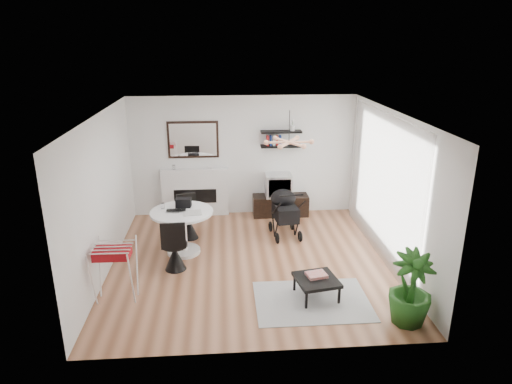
{
  "coord_description": "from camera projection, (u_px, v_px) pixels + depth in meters",
  "views": [
    {
      "loc": [
        -0.47,
        -7.44,
        3.89
      ],
      "look_at": [
        0.13,
        0.4,
        1.21
      ],
      "focal_mm": 32.0,
      "sensor_mm": 36.0,
      "label": 1
    }
  ],
  "objects": [
    {
      "name": "wall_back",
      "position": [
        243.0,
        156.0,
        10.24
      ],
      "size": [
        5.0,
        0.0,
        5.0
      ],
      "primitive_type": "plane",
      "rotation": [
        1.57,
        0.0,
        0.0
      ],
      "color": "white",
      "rests_on": "floor"
    },
    {
      "name": "black_bag",
      "position": [
        184.0,
        203.0,
        8.59
      ],
      "size": [
        0.3,
        0.2,
        0.17
      ],
      "primitive_type": "cube",
      "rotation": [
        0.0,
        0.0,
        -0.11
      ],
      "color": "black",
      "rests_on": "dining_table"
    },
    {
      "name": "shelf_upper",
      "position": [
        281.0,
        132.0,
        9.99
      ],
      "size": [
        0.9,
        0.25,
        0.04
      ],
      "primitive_type": "cube",
      "color": "black",
      "rests_on": "wall_back"
    },
    {
      "name": "chair_far",
      "position": [
        189.0,
        225.0,
        9.24
      ],
      "size": [
        0.46,
        0.47,
        0.89
      ],
      "rotation": [
        0.0,
        0.0,
        0.27
      ],
      "color": "black",
      "rests_on": "floor"
    },
    {
      "name": "tv_console",
      "position": [
        280.0,
        205.0,
        10.44
      ],
      "size": [
        1.25,
        0.44,
        0.47
      ],
      "primitive_type": "cube",
      "color": "black",
      "rests_on": "floor"
    },
    {
      "name": "coffee_table",
      "position": [
        317.0,
        280.0,
        7.1
      ],
      "size": [
        0.73,
        0.73,
        0.32
      ],
      "rotation": [
        0.0,
        0.0,
        0.18
      ],
      "color": "black",
      "rests_on": "rug"
    },
    {
      "name": "newspaper",
      "position": [
        192.0,
        213.0,
        8.31
      ],
      "size": [
        0.37,
        0.31,
        0.01
      ],
      "primitive_type": "cube",
      "rotation": [
        0.0,
        0.0,
        0.11
      ],
      "color": "silver",
      "rests_on": "dining_table"
    },
    {
      "name": "wall_right",
      "position": [
        391.0,
        189.0,
        8.06
      ],
      "size": [
        0.0,
        5.0,
        5.0
      ],
      "primitive_type": "plane",
      "rotation": [
        1.57,
        0.0,
        -1.57
      ],
      "color": "white",
      "rests_on": "floor"
    },
    {
      "name": "crt_tv",
      "position": [
        278.0,
        185.0,
        10.28
      ],
      "size": [
        0.58,
        0.51,
        0.51
      ],
      "color": "silver",
      "rests_on": "tv_console"
    },
    {
      "name": "chair_near",
      "position": [
        175.0,
        254.0,
        7.95
      ],
      "size": [
        0.46,
        0.47,
        0.96
      ],
      "rotation": [
        0.0,
        0.0,
        3.21
      ],
      "color": "black",
      "rests_on": "floor"
    },
    {
      "name": "pendant_lamp",
      "position": [
        289.0,
        142.0,
        7.95
      ],
      "size": [
        0.9,
        0.9,
        0.1
      ],
      "primitive_type": null,
      "color": "tan",
      "rests_on": "ceiling"
    },
    {
      "name": "sheer_curtain",
      "position": [
        382.0,
        185.0,
        8.24
      ],
      "size": [
        0.04,
        3.6,
        2.6
      ],
      "primitive_type": "cube",
      "color": "white",
      "rests_on": "wall_right"
    },
    {
      "name": "ceiling",
      "position": [
        250.0,
        114.0,
        7.44
      ],
      "size": [
        5.0,
        5.0,
        0.0
      ],
      "primitive_type": "plane",
      "color": "white",
      "rests_on": "wall_back"
    },
    {
      "name": "floor",
      "position": [
        251.0,
        262.0,
        8.31
      ],
      "size": [
        5.0,
        5.0,
        0.0
      ],
      "primitive_type": "plane",
      "color": "brown",
      "rests_on": "ground"
    },
    {
      "name": "wall_left",
      "position": [
        103.0,
        196.0,
        7.7
      ],
      "size": [
        0.0,
        5.0,
        5.0
      ],
      "primitive_type": "plane",
      "rotation": [
        1.57,
        0.0,
        1.57
      ],
      "color": "white",
      "rests_on": "floor"
    },
    {
      "name": "shelf_lower",
      "position": [
        281.0,
        146.0,
        10.09
      ],
      "size": [
        0.9,
        0.25,
        0.04
      ],
      "primitive_type": "cube",
      "color": "black",
      "rests_on": "wall_back"
    },
    {
      "name": "laptop",
      "position": [
        176.0,
        211.0,
        8.35
      ],
      "size": [
        0.36,
        0.24,
        0.03
      ],
      "primitive_type": "imported",
      "rotation": [
        0.0,
        0.0,
        0.03
      ],
      "color": "black",
      "rests_on": "dining_table"
    },
    {
      "name": "potted_plant",
      "position": [
        411.0,
        289.0,
        6.39
      ],
      "size": [
        0.67,
        0.67,
        1.1
      ],
      "primitive_type": "imported",
      "rotation": [
        0.0,
        0.0,
        0.09
      ],
      "color": "#1D4E16",
      "rests_on": "floor"
    },
    {
      "name": "magazines",
      "position": [
        316.0,
        275.0,
        7.15
      ],
      "size": [
        0.35,
        0.3,
        0.04
      ],
      "primitive_type": "cube",
      "rotation": [
        0.0,
        0.0,
        0.22
      ],
      "color": "red",
      "rests_on": "coffee_table"
    },
    {
      "name": "drying_rack",
      "position": [
        115.0,
        272.0,
        6.97
      ],
      "size": [
        0.62,
        0.58,
        0.93
      ],
      "rotation": [
        0.0,
        0.0,
        -0.01
      ],
      "color": "white",
      "rests_on": "floor"
    },
    {
      "name": "fireplace",
      "position": [
        195.0,
        187.0,
        10.3
      ],
      "size": [
        1.5,
        0.17,
        2.16
      ],
      "color": "white",
      "rests_on": "floor"
    },
    {
      "name": "dining_table",
      "position": [
        182.0,
        225.0,
        8.5
      ],
      "size": [
        1.16,
        1.16,
        0.85
      ],
      "color": "white",
      "rests_on": "floor"
    },
    {
      "name": "drinking_glass",
      "position": [
        163.0,
        206.0,
        8.51
      ],
      "size": [
        0.06,
        0.06,
        0.11
      ],
      "primitive_type": "cylinder",
      "color": "white",
      "rests_on": "dining_table"
    },
    {
      "name": "rug",
      "position": [
        312.0,
        301.0,
        7.08
      ],
      "size": [
        1.76,
        1.27,
        0.01
      ],
      "primitive_type": "cube",
      "color": "#989898",
      "rests_on": "floor"
    },
    {
      "name": "stroller",
      "position": [
        285.0,
        214.0,
        9.32
      ],
      "size": [
        0.62,
        0.9,
        1.05
      ],
      "rotation": [
        0.0,
        0.0,
        0.12
      ],
      "color": "black",
      "rests_on": "floor"
    }
  ]
}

